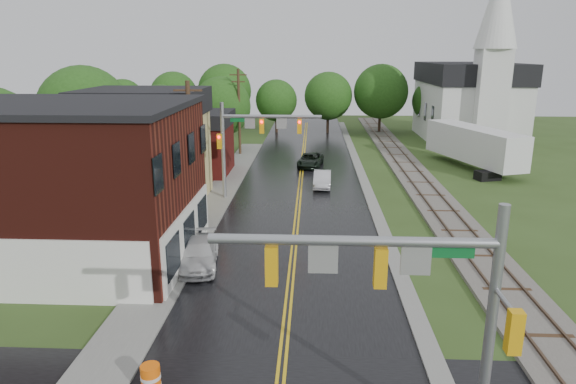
# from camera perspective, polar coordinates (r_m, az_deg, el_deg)

# --- Properties ---
(main_road) EXTENTS (10.00, 90.00, 0.02)m
(main_road) POSITION_cam_1_polar(r_m,az_deg,el_deg) (41.40, 1.33, 0.33)
(main_road) COLOR black
(main_road) RESTS_ON ground
(curb_right) EXTENTS (0.80, 70.00, 0.12)m
(curb_right) POSITION_cam_1_polar(r_m,az_deg,el_deg) (46.45, 8.17, 1.84)
(curb_right) COLOR gray
(curb_right) RESTS_ON ground
(sidewalk_left) EXTENTS (2.40, 50.00, 0.12)m
(sidewalk_left) POSITION_cam_1_polar(r_m,az_deg,el_deg) (37.28, -8.45, -1.55)
(sidewalk_left) COLOR gray
(sidewalk_left) RESTS_ON ground
(brick_building) EXTENTS (14.30, 10.30, 8.30)m
(brick_building) POSITION_cam_1_polar(r_m,az_deg,el_deg) (29.13, -24.84, 0.85)
(brick_building) COLOR #45150E
(brick_building) RESTS_ON ground
(yellow_house) EXTENTS (8.00, 7.00, 6.40)m
(yellow_house) POSITION_cam_1_polar(r_m,az_deg,el_deg) (38.66, -15.36, 3.57)
(yellow_house) COLOR tan
(yellow_house) RESTS_ON ground
(darkred_building) EXTENTS (7.00, 6.00, 4.40)m
(darkred_building) POSITION_cam_1_polar(r_m,az_deg,el_deg) (47.08, -10.79, 4.64)
(darkred_building) COLOR #3F0F0C
(darkred_building) RESTS_ON ground
(church) EXTENTS (10.40, 18.40, 20.00)m
(church) POSITION_cam_1_polar(r_m,az_deg,el_deg) (66.67, 19.67, 10.27)
(church) COLOR silver
(church) RESTS_ON ground
(railroad) EXTENTS (3.20, 80.00, 0.30)m
(railroad) POSITION_cam_1_polar(r_m,az_deg,el_deg) (47.09, 13.75, 1.86)
(railroad) COLOR #59544C
(railroad) RESTS_ON ground
(traffic_signal_near) EXTENTS (7.34, 0.30, 7.20)m
(traffic_signal_near) POSITION_cam_1_polar(r_m,az_deg,el_deg) (13.52, 13.34, -10.31)
(traffic_signal_near) COLOR gray
(traffic_signal_near) RESTS_ON ground
(traffic_signal_far) EXTENTS (7.34, 0.43, 7.20)m
(traffic_signal_far) POSITION_cam_1_polar(r_m,az_deg,el_deg) (37.69, -4.06, 6.53)
(traffic_signal_far) COLOR gray
(traffic_signal_far) RESTS_ON ground
(utility_pole_b) EXTENTS (1.80, 0.28, 9.00)m
(utility_pole_b) POSITION_cam_1_polar(r_m,az_deg,el_deg) (33.45, -10.75, 4.73)
(utility_pole_b) COLOR #382616
(utility_pole_b) RESTS_ON ground
(utility_pole_c) EXTENTS (1.80, 0.28, 9.00)m
(utility_pole_c) POSITION_cam_1_polar(r_m,az_deg,el_deg) (54.87, -5.46, 8.99)
(utility_pole_c) COLOR #382616
(utility_pole_c) RESTS_ON ground
(tree_left_b) EXTENTS (7.60, 7.60, 9.69)m
(tree_left_b) POSITION_cam_1_polar(r_m,az_deg,el_deg) (46.19, -21.52, 8.07)
(tree_left_b) COLOR black
(tree_left_b) RESTS_ON ground
(tree_left_c) EXTENTS (6.00, 6.00, 7.65)m
(tree_left_c) POSITION_cam_1_polar(r_m,az_deg,el_deg) (52.40, -13.82, 8.10)
(tree_left_c) COLOR black
(tree_left_c) RESTS_ON ground
(tree_left_e) EXTENTS (6.40, 6.40, 8.16)m
(tree_left_e) POSITION_cam_1_polar(r_m,az_deg,el_deg) (57.04, -7.25, 9.28)
(tree_left_e) COLOR black
(tree_left_e) RESTS_ON ground
(suv_dark) EXTENTS (2.72, 4.87, 1.29)m
(suv_dark) POSITION_cam_1_polar(r_m,az_deg,el_deg) (49.33, 2.52, 3.54)
(suv_dark) COLOR black
(suv_dark) RESTS_ON ground
(sedan_silver) EXTENTS (1.54, 4.03, 1.31)m
(sedan_silver) POSITION_cam_1_polar(r_m,az_deg,el_deg) (41.95, 3.83, 1.42)
(sedan_silver) COLOR silver
(sedan_silver) RESTS_ON ground
(pickup_white) EXTENTS (2.46, 4.80, 1.33)m
(pickup_white) POSITION_cam_1_polar(r_m,az_deg,el_deg) (27.00, -9.86, -6.77)
(pickup_white) COLOR silver
(pickup_white) RESTS_ON ground
(semi_trailer) EXTENTS (6.43, 12.59, 3.89)m
(semi_trailer) POSITION_cam_1_polar(r_m,az_deg,el_deg) (51.40, 19.95, 5.00)
(semi_trailer) COLOR black
(semi_trailer) RESTS_ON ground
(construction_barrel) EXTENTS (0.74, 0.74, 1.11)m
(construction_barrel) POSITION_cam_1_polar(r_m,az_deg,el_deg) (18.02, -14.98, -19.62)
(construction_barrel) COLOR #F8620B
(construction_barrel) RESTS_ON ground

